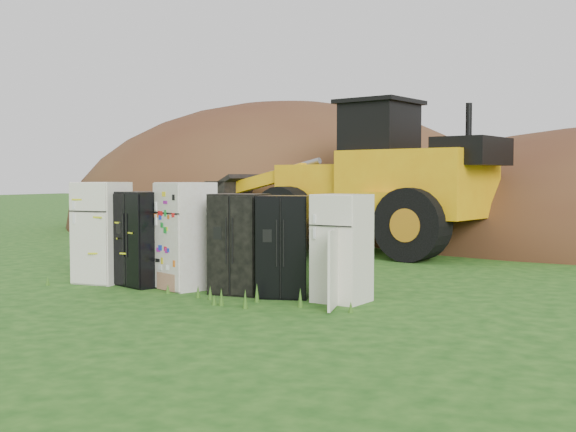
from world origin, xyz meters
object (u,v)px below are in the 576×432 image
at_px(fridge_sticker, 186,236).
at_px(fridge_black_right, 284,246).
at_px(wheel_loader, 347,177).
at_px(fridge_open_door, 342,248).
at_px(fridge_dark_mid, 239,244).
at_px(fridge_leftmost, 102,232).
at_px(fridge_black_side, 144,239).

xyz_separation_m(fridge_sticker, fridge_black_right, (1.91, -0.02, -0.10)).
bearing_deg(wheel_loader, fridge_open_door, -57.26).
height_order(fridge_open_door, wheel_loader, wheel_loader).
height_order(fridge_black_right, fridge_open_door, fridge_open_door).
height_order(fridge_dark_mid, wheel_loader, wheel_loader).
bearing_deg(fridge_black_right, fridge_leftmost, 163.65).
relative_size(fridge_leftmost, fridge_sticker, 1.00).
height_order(fridge_sticker, fridge_dark_mid, fridge_sticker).
bearing_deg(wheel_loader, fridge_leftmost, -91.90).
bearing_deg(fridge_black_right, wheel_loader, 86.90).
bearing_deg(wheel_loader, fridge_dark_mid, -70.27).
height_order(fridge_black_side, fridge_sticker, fridge_sticker).
relative_size(fridge_black_right, wheel_loader, 0.20).
relative_size(fridge_dark_mid, fridge_open_door, 0.99).
bearing_deg(fridge_open_door, fridge_black_side, -172.93).
bearing_deg(fridge_dark_mid, fridge_black_right, -2.92).
bearing_deg(fridge_leftmost, fridge_black_right, -3.83).
relative_size(fridge_sticker, fridge_dark_mid, 1.11).
relative_size(fridge_open_door, wheel_loader, 0.21).
bearing_deg(fridge_dark_mid, fridge_black_side, 175.03).
bearing_deg(fridge_sticker, fridge_black_side, -154.47).
bearing_deg(fridge_sticker, fridge_dark_mid, 20.31).
relative_size(fridge_leftmost, fridge_black_right, 1.13).
distance_m(fridge_sticker, fridge_dark_mid, 1.10).
height_order(fridge_leftmost, fridge_open_door, fridge_leftmost).
bearing_deg(fridge_sticker, fridge_black_right, 22.18).
bearing_deg(fridge_black_side, fridge_sticker, 23.10).
relative_size(fridge_sticker, fridge_open_door, 1.11).
xyz_separation_m(fridge_black_right, wheel_loader, (-1.85, 7.53, 1.14)).
bearing_deg(fridge_open_door, fridge_dark_mid, -172.96).
distance_m(fridge_dark_mid, fridge_open_door, 1.84).
relative_size(fridge_sticker, fridge_black_right, 1.13).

